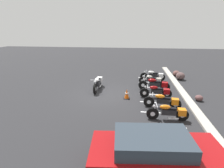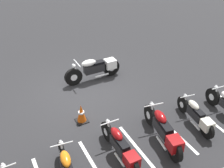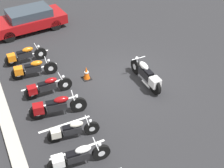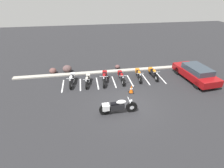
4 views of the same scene
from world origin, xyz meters
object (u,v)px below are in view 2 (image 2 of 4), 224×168
at_px(parked_bike_3, 121,147).
at_px(traffic_cone, 81,114).
at_px(motorcycle_white_featured, 96,68).
at_px(parked_bike_1, 197,115).
at_px(parked_bike_2, 164,130).

xyz_separation_m(parked_bike_3, traffic_cone, (0.36, -2.03, -0.13)).
relative_size(motorcycle_white_featured, parked_bike_1, 1.27).
relative_size(parked_bike_2, traffic_cone, 3.47).
bearing_deg(parked_bike_2, traffic_cone, 50.84).
height_order(parked_bike_1, parked_bike_3, parked_bike_3).
height_order(parked_bike_1, traffic_cone, parked_bike_1).
height_order(motorcycle_white_featured, parked_bike_2, motorcycle_white_featured).
distance_m(parked_bike_1, traffic_cone, 3.77).
bearing_deg(traffic_cone, parked_bike_2, 130.93).
bearing_deg(parked_bike_2, parked_bike_1, -74.97).
relative_size(motorcycle_white_featured, traffic_cone, 3.72).
height_order(parked_bike_1, parked_bike_2, parked_bike_2).
xyz_separation_m(parked_bike_2, traffic_cone, (1.79, -2.07, -0.17)).
bearing_deg(parked_bike_3, parked_bike_1, -87.72).
xyz_separation_m(motorcycle_white_featured, traffic_cone, (1.58, 2.28, -0.20)).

